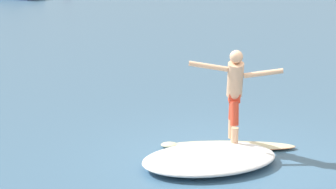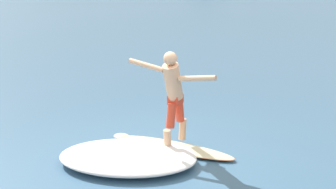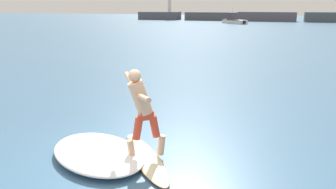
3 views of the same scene
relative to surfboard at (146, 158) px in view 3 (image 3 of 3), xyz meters
name	(u,v)px [view 3 (image 3 of 3)]	position (x,y,z in m)	size (l,w,h in m)	color
ground_plane	(118,163)	(-0.46, -0.31, -0.05)	(200.00, 200.00, 0.00)	#3E6688
rock_jetty_breakwater	(291,17)	(2.81, 61.69, 0.78)	(64.75, 4.01, 5.07)	#51515A
surfboard	(146,158)	(0.00, 0.00, 0.00)	(1.86, 2.14, 0.23)	beige
surfer	(142,107)	(-0.04, -0.09, 1.08)	(1.12, 1.32, 1.75)	tan
small_boat_offshore	(234,20)	(-6.28, 51.13, 0.53)	(4.94, 5.14, 2.68)	white
wave_foam_at_tail	(98,153)	(-0.94, -0.25, 0.07)	(2.78, 2.47, 0.24)	white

